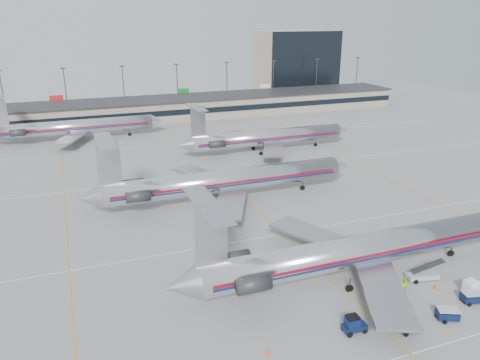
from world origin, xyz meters
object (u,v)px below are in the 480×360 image
jet_second_row (222,181)px  uld_container (471,288)px  jet_foreground (355,251)px  tug_center (409,327)px  belt_loader (423,275)px

jet_second_row → uld_container: size_ratio=28.02×
jet_foreground → tug_center: (-0.75, -11.16, -2.94)m
tug_center → jet_second_row: bearing=113.1°
jet_second_row → jet_foreground: bearing=-76.7°
uld_container → jet_foreground: bearing=139.7°
jet_foreground → uld_container: size_ratio=27.53×
tug_center → uld_container: uld_container is taller
jet_foreground → tug_center: jet_foreground is taller
jet_second_row → belt_loader: jet_second_row is taller
jet_foreground → uld_container: 13.63m
jet_second_row → tug_center: jet_second_row is taller
jet_second_row → belt_loader: size_ratio=10.44×
jet_foreground → uld_container: jet_foreground is taller
tug_center → belt_loader: 11.55m
jet_foreground → jet_second_row: 30.44m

